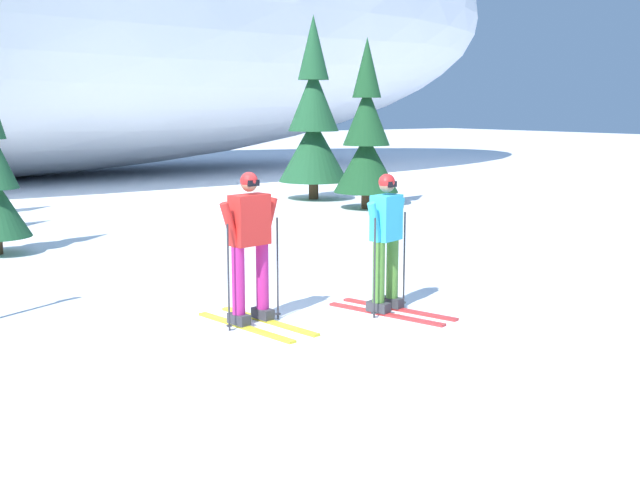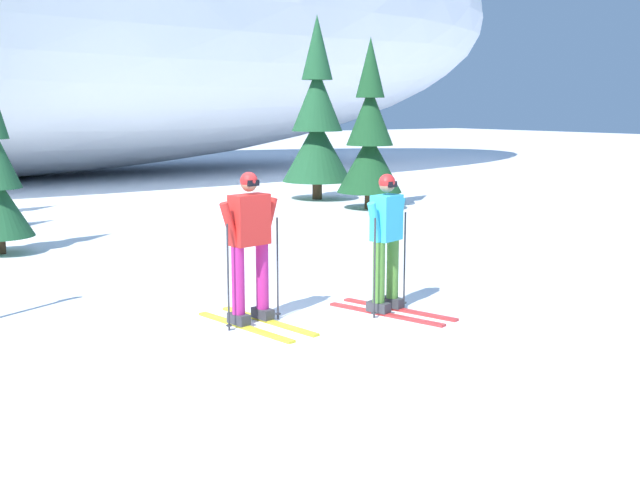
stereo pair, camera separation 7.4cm
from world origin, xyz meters
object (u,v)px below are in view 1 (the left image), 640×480
(skier_red_jacket, at_px, (250,244))
(pine_tree_right, at_px, (366,138))
(pine_tree_far_right, at_px, (313,123))
(skier_cyan_jacket, at_px, (387,241))

(skier_red_jacket, relative_size, pine_tree_right, 0.43)
(pine_tree_right, height_order, pine_tree_far_right, pine_tree_far_right)
(skier_cyan_jacket, height_order, skier_red_jacket, skier_red_jacket)
(skier_red_jacket, bearing_deg, skier_cyan_jacket, -15.89)
(skier_cyan_jacket, xyz_separation_m, pine_tree_right, (5.91, 7.99, 0.85))
(skier_cyan_jacket, bearing_deg, skier_red_jacket, 164.11)
(pine_tree_right, distance_m, pine_tree_far_right, 2.44)
(skier_red_jacket, distance_m, pine_tree_far_right, 12.57)
(skier_cyan_jacket, distance_m, pine_tree_right, 9.97)
(pine_tree_far_right, bearing_deg, skier_cyan_jacket, -119.89)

